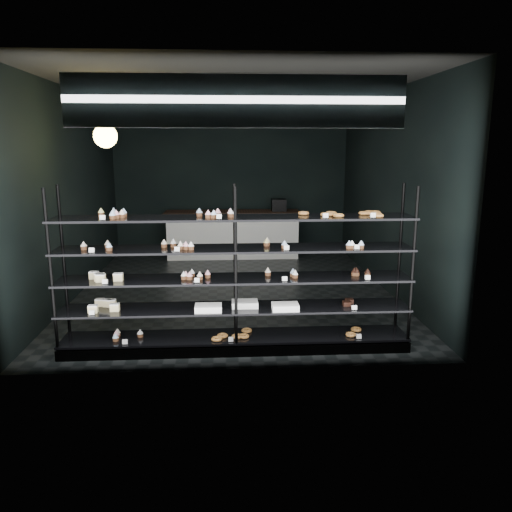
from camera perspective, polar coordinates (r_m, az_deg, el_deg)
The scene contains 5 objects.
room at distance 7.97m, azimuth -2.62°, elevation 7.23°, with size 5.01×6.01×3.20m.
display_shelf at distance 5.75m, azimuth -2.65°, elevation -4.75°, with size 4.00×0.50×1.91m.
signage at distance 5.03m, azimuth -2.21°, elevation 17.26°, with size 3.30×0.05×0.50m.
pendant_lamp at distance 6.81m, azimuth -16.84°, elevation 13.00°, with size 0.30×0.30×0.88m.
service_counter at distance 10.60m, azimuth -2.60°, elevation 2.56°, with size 2.84×0.65×1.23m.
Camera 1 is at (-0.12, -7.94, 2.34)m, focal length 35.00 mm.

